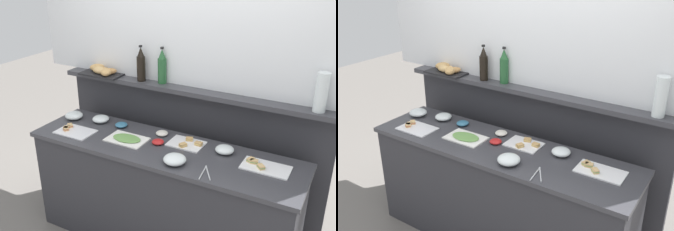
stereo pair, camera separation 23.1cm
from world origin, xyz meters
The scene contains 20 objects.
ground_plane centered at (0.00, 0.60, 0.00)m, with size 12.00×12.00×0.00m, color slate.
buffet_counter centered at (0.00, 0.00, 0.47)m, with size 2.24×0.61×0.94m.
back_ledge_unit centered at (0.00, 0.48, 0.68)m, with size 2.45×0.22×1.31m.
upper_wall_panel centered at (0.00, 0.51, 1.95)m, with size 3.05×0.08×1.29m, color silver.
sandwich_platter_front centered at (0.15, 0.13, 0.95)m, with size 0.28×0.21×0.04m.
sandwich_platter_rear centered at (0.79, 0.07, 0.95)m, with size 0.34×0.20×0.04m.
sandwich_platter_side centered at (-0.80, -0.12, 0.95)m, with size 0.32×0.22×0.04m.
cold_cuts_platter centered at (-0.32, -0.03, 0.95)m, with size 0.33×0.22×0.02m.
glass_bowl_large centered at (0.47, 0.14, 0.97)m, with size 0.14×0.14×0.06m.
glass_bowl_medium centered at (0.20, -0.18, 0.97)m, with size 0.17×0.17×0.07m.
glass_bowl_small centered at (-0.98, 0.10, 0.97)m, with size 0.16×0.16×0.07m.
glass_bowl_extra centered at (-0.72, 0.16, 0.97)m, with size 0.15×0.15×0.06m.
condiment_bowl_dark centered at (-0.06, 0.03, 0.96)m, with size 0.10×0.10×0.03m, color red.
condiment_bowl_teal centered at (-0.11, 0.19, 0.96)m, with size 0.10×0.10×0.04m, color silver.
condiment_bowl_red centered at (-0.50, 0.16, 0.96)m, with size 0.11×0.11×0.04m, color teal.
serving_tongs centered at (0.45, -0.19, 0.94)m, with size 0.11×0.19×0.01m.
wine_bottle_green centered at (-0.24, 0.44, 1.45)m, with size 0.08×0.08×0.32m.
wine_bottle_dark centered at (-0.43, 0.41, 1.45)m, with size 0.08×0.08×0.32m.
bread_basket centered at (-0.86, 0.39, 1.34)m, with size 0.40×0.28×0.08m.
water_carafe centered at (1.06, 0.41, 1.45)m, with size 0.09×0.09×0.29m, color silver.
Camera 1 is at (1.33, -2.37, 2.37)m, focal length 41.53 mm.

